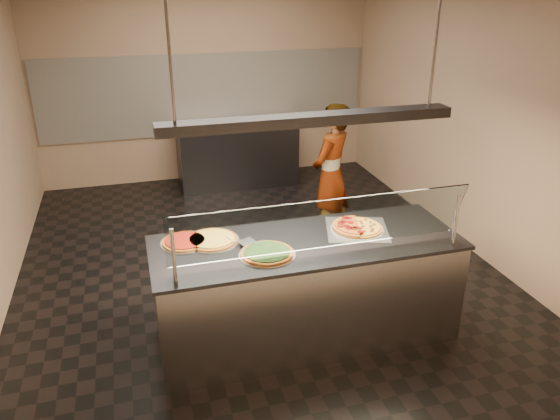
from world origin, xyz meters
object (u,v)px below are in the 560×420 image
object	(u,v)px
prep_table	(237,154)
worker	(331,176)
pizza_cheese	(212,239)
heat_lamp_housing	(310,120)
perforated_tray	(357,229)
half_pizza_sausage	(368,225)
serving_counter	(306,289)
pizza_spatula	(237,240)
sneeze_guard	(322,225)
pizza_tomato	(185,241)
half_pizza_pepperoni	(346,227)
pizza_spinach	(267,253)

from	to	relation	value
prep_table	worker	size ratio (longest dim) A/B	1.07
prep_table	pizza_cheese	bearing A→B (deg)	-104.70
prep_table	heat_lamp_housing	distance (m)	4.22
prep_table	perforated_tray	bearing A→B (deg)	-86.13
perforated_tray	half_pizza_sausage	xyz separation A→B (m)	(0.10, -0.00, 0.02)
serving_counter	pizza_spatula	world-z (taller)	pizza_spatula
serving_counter	perforated_tray	distance (m)	0.68
sneeze_guard	pizza_spatula	distance (m)	0.78
sneeze_guard	pizza_tomato	bearing A→B (deg)	148.88
perforated_tray	half_pizza_pepperoni	xyz separation A→B (m)	(-0.10, 0.00, 0.03)
pizza_cheese	worker	xyz separation A→B (m)	(1.62, 1.48, -0.11)
sneeze_guard	half_pizza_sausage	distance (m)	0.78
pizza_cheese	pizza_spatula	distance (m)	0.22
half_pizza_pepperoni	sneeze_guard	bearing A→B (deg)	-131.24
half_pizza_pepperoni	heat_lamp_housing	distance (m)	1.06
sneeze_guard	prep_table	xyz separation A→B (m)	(0.22, 4.29, -0.76)
heat_lamp_housing	half_pizza_pepperoni	bearing A→B (deg)	13.47
sneeze_guard	pizza_spatula	size ratio (longest dim) A/B	9.99
worker	heat_lamp_housing	world-z (taller)	heat_lamp_housing
serving_counter	pizza_spatula	bearing A→B (deg)	167.48
half_pizza_sausage	pizza_cheese	world-z (taller)	half_pizza_sausage
sneeze_guard	half_pizza_sausage	size ratio (longest dim) A/B	4.93
perforated_tray	pizza_spatula	distance (m)	1.05
serving_counter	perforated_tray	bearing A→B (deg)	10.59
sneeze_guard	half_pizza_sausage	bearing A→B (deg)	36.34
serving_counter	sneeze_guard	distance (m)	0.83
perforated_tray	half_pizza_sausage	world-z (taller)	half_pizza_sausage
half_pizza_sausage	half_pizza_pepperoni	bearing A→B (deg)	179.35
serving_counter	heat_lamp_housing	world-z (taller)	heat_lamp_housing
pizza_cheese	heat_lamp_housing	world-z (taller)	heat_lamp_housing
perforated_tray	prep_table	world-z (taller)	perforated_tray
worker	pizza_cheese	bearing A→B (deg)	0.32
sneeze_guard	pizza_cheese	distance (m)	0.98
serving_counter	pizza_spinach	bearing A→B (deg)	-159.31
sneeze_guard	perforated_tray	xyz separation A→B (m)	(0.48, 0.43, -0.29)
perforated_tray	pizza_spatula	xyz separation A→B (m)	(-1.04, 0.03, 0.02)
heat_lamp_housing	prep_table	bearing A→B (deg)	86.77
perforated_tray	half_pizza_pepperoni	size ratio (longest dim) A/B	1.37
pizza_spatula	worker	world-z (taller)	worker
half_pizza_sausage	pizza_spatula	world-z (taller)	half_pizza_sausage
perforated_tray	pizza_spatula	world-z (taller)	pizza_spatula
half_pizza_sausage	pizza_spinach	bearing A→B (deg)	-166.50
half_pizza_sausage	heat_lamp_housing	bearing A→B (deg)	-171.40
pizza_tomato	heat_lamp_housing	size ratio (longest dim) A/B	0.17
sneeze_guard	worker	world-z (taller)	worker
half_pizza_pepperoni	pizza_tomato	xyz separation A→B (m)	(-1.35, 0.15, -0.02)
sneeze_guard	half_pizza_sausage	xyz separation A→B (m)	(0.59, 0.43, -0.27)
perforated_tray	half_pizza_pepperoni	world-z (taller)	half_pizza_pepperoni
perforated_tray	worker	distance (m)	1.65
sneeze_guard	half_pizza_sausage	world-z (taller)	sneeze_guard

